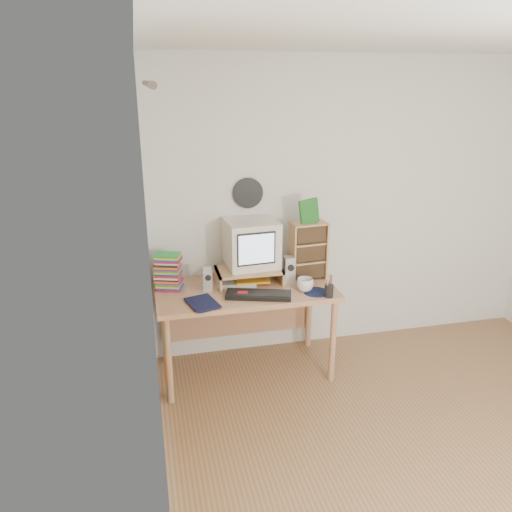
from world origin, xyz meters
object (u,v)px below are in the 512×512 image
mug (305,285)px  dvd_stack (169,273)px  desk (244,300)px  keyboard (259,295)px  diary (190,304)px  crt_monitor (252,244)px  cd_rack (308,251)px

mug → dvd_stack: bearing=165.1°
desk → keyboard: (0.06, -0.25, 0.15)m
dvd_stack → diary: dvd_stack is taller
keyboard → dvd_stack: dvd_stack is taller
desk → mug: mug is taller
crt_monitor → dvd_stack: crt_monitor is taller
keyboard → dvd_stack: bearing=172.3°
crt_monitor → dvd_stack: bearing=178.8°
desk → crt_monitor: crt_monitor is taller
cd_rack → diary: cd_rack is taller
dvd_stack → mug: 1.06m
mug → diary: size_ratio=0.55×
dvd_stack → diary: 0.40m
dvd_stack → cd_rack: 1.13m
desk → keyboard: keyboard is taller
desk → dvd_stack: dvd_stack is taller
keyboard → mug: 0.38m
keyboard → dvd_stack: (-0.65, 0.30, 0.12)m
desk → keyboard: size_ratio=2.85×
desk → cd_rack: 0.66m
crt_monitor → mug: crt_monitor is taller
diary → desk: bearing=19.7°
keyboard → mug: size_ratio=3.75×
crt_monitor → mug: size_ratio=3.01×
crt_monitor → keyboard: size_ratio=0.80×
crt_monitor → keyboard: 0.45m
crt_monitor → diary: crt_monitor is taller
dvd_stack → cd_rack: (1.12, -0.02, 0.11)m
keyboard → diary: size_ratio=2.07×
cd_rack → mug: (-0.10, -0.25, -0.19)m
crt_monitor → diary: 0.74m
desk → mug: 0.53m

